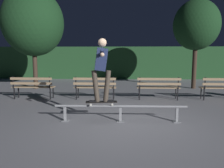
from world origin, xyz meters
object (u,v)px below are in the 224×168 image
(skateboard, at_px, (101,102))
(park_bench_right_center, at_px, (158,86))
(park_bench_rightmost, at_px, (223,86))
(grind_rail, at_px, (120,109))
(tree_far_left, at_px, (33,23))
(park_bench_left_center, at_px, (95,85))
(tree_far_right, at_px, (196,25))
(park_bench_leftmost, at_px, (33,85))
(skateboarder, at_px, (101,65))

(skateboard, distance_m, park_bench_right_center, 3.37)
(park_bench_right_center, relative_size, park_bench_rightmost, 1.00)
(grind_rail, bearing_deg, tree_far_left, 128.20)
(grind_rail, xyz_separation_m, park_bench_left_center, (-0.95, 2.77, 0.22))
(park_bench_rightmost, bearing_deg, park_bench_right_center, 180.00)
(tree_far_right, bearing_deg, park_bench_leftmost, -157.20)
(park_bench_leftmost, height_order, tree_far_right, tree_far_right)
(park_bench_right_center, height_order, park_bench_rightmost, same)
(skateboarder, distance_m, tree_far_left, 6.87)
(grind_rail, xyz_separation_m, skateboard, (-0.48, 0.00, 0.18))
(park_bench_leftmost, height_order, park_bench_left_center, same)
(grind_rail, height_order, park_bench_left_center, park_bench_left_center)
(grind_rail, distance_m, park_bench_left_center, 2.94)
(park_bench_leftmost, xyz_separation_m, park_bench_left_center, (2.39, 0.00, 0.00))
(park_bench_right_center, bearing_deg, skateboard, -124.72)
(park_bench_left_center, height_order, tree_far_right, tree_far_right)
(tree_far_left, bearing_deg, skateboarder, -55.03)
(skateboarder, bearing_deg, park_bench_leftmost, 136.01)
(park_bench_right_center, xyz_separation_m, tree_far_left, (-5.71, 2.65, 2.73))
(park_bench_leftmost, bearing_deg, park_bench_left_center, 0.00)
(skateboarder, bearing_deg, tree_far_left, 124.97)
(skateboard, height_order, skateboarder, skateboarder)
(park_bench_left_center, relative_size, tree_far_left, 0.33)
(skateboard, bearing_deg, skateboarder, 6.78)
(park_bench_rightmost, height_order, tree_far_left, tree_far_left)
(skateboarder, relative_size, park_bench_rightmost, 0.97)
(grind_rail, xyz_separation_m, park_bench_right_center, (1.44, 2.77, 0.22))
(skateboard, relative_size, park_bench_rightmost, 0.50)
(park_bench_rightmost, bearing_deg, park_bench_leftmost, 180.00)
(park_bench_leftmost, distance_m, tree_far_right, 8.15)
(tree_far_left, bearing_deg, park_bench_left_center, -38.67)
(park_bench_leftmost, bearing_deg, park_bench_right_center, 0.00)
(park_bench_leftmost, bearing_deg, park_bench_rightmost, 0.00)
(skateboard, height_order, tree_far_right, tree_far_right)
(skateboarder, height_order, tree_far_right, tree_far_right)
(skateboard, height_order, park_bench_left_center, park_bench_left_center)
(park_bench_left_center, distance_m, park_bench_rightmost, 4.78)
(park_bench_left_center, distance_m, tree_far_right, 6.18)
(tree_far_right, bearing_deg, tree_far_left, -177.59)
(grind_rail, height_order, tree_far_right, tree_far_right)
(tree_far_right, bearing_deg, park_bench_left_center, -147.66)
(tree_far_left, bearing_deg, tree_far_right, 2.41)
(grind_rail, distance_m, tree_far_left, 7.50)
(skateboard, relative_size, tree_far_right, 0.18)
(park_bench_rightmost, xyz_separation_m, tree_far_left, (-8.10, 2.65, 2.73))
(skateboard, relative_size, park_bench_right_center, 0.50)
(park_bench_left_center, relative_size, park_bench_right_center, 1.00)
(grind_rail, xyz_separation_m, tree_far_left, (-4.27, 5.42, 2.95))
(grind_rail, bearing_deg, park_bench_left_center, 108.94)
(skateboard, bearing_deg, park_bench_leftmost, 135.98)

